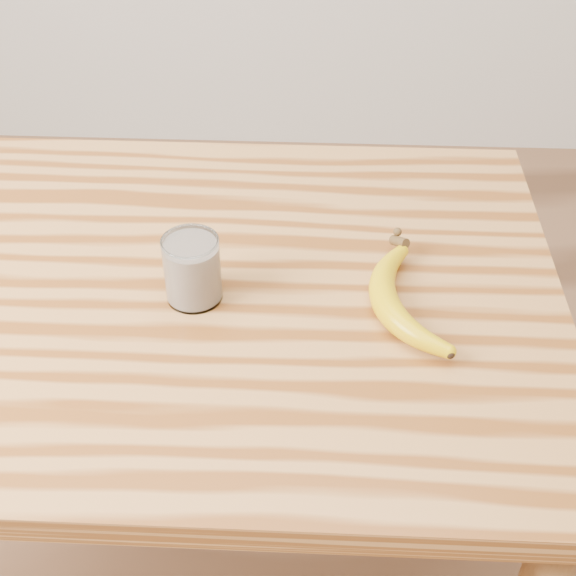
{
  "coord_description": "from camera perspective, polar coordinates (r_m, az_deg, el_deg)",
  "views": [
    {
      "loc": [
        0.25,
        -0.88,
        1.63
      ],
      "look_at": [
        0.21,
        -0.04,
        0.93
      ],
      "focal_mm": 50.0,
      "sensor_mm": 36.0,
      "label": 1
    }
  ],
  "objects": [
    {
      "name": "banana",
      "position": [
        1.09,
        6.87,
        -1.02
      ],
      "size": [
        0.18,
        0.33,
        0.04
      ],
      "primitive_type": null,
      "rotation": [
        0.0,
        0.0,
        0.22
      ],
      "color": "#D0A906",
      "rests_on": "table"
    },
    {
      "name": "table",
      "position": [
        1.25,
        -9.7,
        -4.13
      ],
      "size": [
        1.2,
        0.8,
        0.9
      ],
      "color": "#B0773D",
      "rests_on": "ground"
    },
    {
      "name": "smoothie_glass",
      "position": [
        1.1,
        -6.82,
        1.3
      ],
      "size": [
        0.08,
        0.08,
        0.1
      ],
      "color": "white",
      "rests_on": "table"
    }
  ]
}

